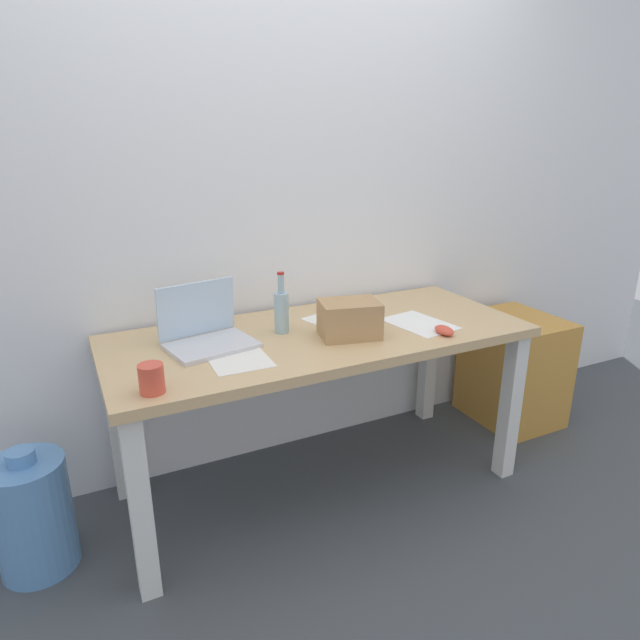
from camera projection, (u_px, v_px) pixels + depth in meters
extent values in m
plane|color=#42474C|center=(320.00, 483.00, 2.50)|extent=(8.00, 8.00, 0.00)
cube|color=white|center=(278.00, 183.00, 2.44)|extent=(5.20, 0.08, 2.60)
cube|color=tan|center=(320.00, 336.00, 2.27)|extent=(1.73, 0.73, 0.04)
cube|color=silver|center=(141.00, 509.00, 1.79)|extent=(0.07, 0.07, 0.70)
cube|color=silver|center=(510.00, 406.00, 2.46)|extent=(0.07, 0.07, 0.70)
cube|color=silver|center=(117.00, 424.00, 2.31)|extent=(0.07, 0.07, 0.70)
cube|color=silver|center=(428.00, 359.00, 2.98)|extent=(0.07, 0.07, 0.70)
cube|color=silver|center=(212.00, 346.00, 2.09)|extent=(0.35, 0.28, 0.02)
cube|color=silver|center=(197.00, 309.00, 2.14)|extent=(0.32, 0.08, 0.22)
cylinder|color=#99B7C1|center=(282.00, 313.00, 2.23)|extent=(0.06, 0.06, 0.17)
cylinder|color=#99B7C1|center=(281.00, 284.00, 2.19)|extent=(0.02, 0.02, 0.08)
cylinder|color=#B21E19|center=(281.00, 273.00, 2.17)|extent=(0.03, 0.03, 0.01)
ellipsoid|color=#D84C38|center=(444.00, 330.00, 2.23)|extent=(0.06, 0.10, 0.03)
cube|color=tan|center=(349.00, 319.00, 2.19)|extent=(0.27, 0.22, 0.15)
cylinder|color=#D84C38|center=(151.00, 379.00, 1.72)|extent=(0.08, 0.08, 0.09)
cube|color=white|center=(419.00, 324.00, 2.35)|extent=(0.26, 0.33, 0.00)
cube|color=white|center=(236.00, 356.00, 2.01)|extent=(0.22, 0.30, 0.00)
cube|color=white|center=(341.00, 322.00, 2.37)|extent=(0.29, 0.34, 0.00)
cylinder|color=#598CC6|center=(33.00, 515.00, 1.96)|extent=(0.27, 0.27, 0.43)
cylinder|color=#598CC6|center=(21.00, 457.00, 1.88)|extent=(0.10, 0.10, 0.05)
cube|color=#C68938|center=(513.00, 369.00, 2.99)|extent=(0.40, 0.48, 0.58)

